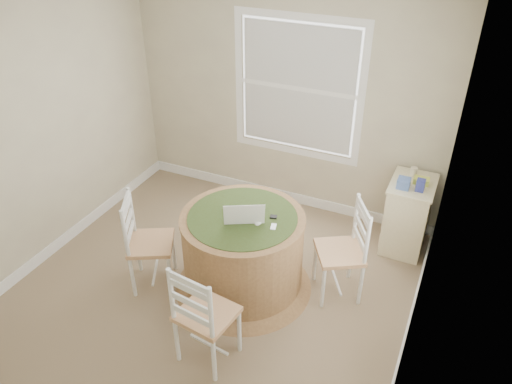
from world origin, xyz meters
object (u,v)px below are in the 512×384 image
at_px(chair_near, 207,313).
at_px(round_table, 243,250).
at_px(chair_left, 151,243).
at_px(corner_chest, 407,215).
at_px(laptop, 244,216).
at_px(chair_right, 340,252).

bearing_deg(chair_near, round_table, -75.29).
xyz_separation_m(chair_left, chair_near, (0.91, -0.56, 0.00)).
xyz_separation_m(round_table, chair_left, (-0.80, -0.31, 0.04)).
bearing_deg(corner_chest, round_table, -135.20).
xyz_separation_m(chair_near, laptop, (-0.08, 0.85, 0.36)).
relative_size(round_table, chair_near, 1.37).
bearing_deg(chair_right, laptop, -99.10).
xyz_separation_m(chair_right, corner_chest, (0.44, 0.98, -0.08)).
height_order(round_table, corner_chest, round_table).
height_order(chair_left, corner_chest, chair_left).
xyz_separation_m(round_table, laptop, (0.02, -0.02, 0.40)).
distance_m(round_table, chair_near, 0.87).
bearing_deg(chair_left, laptop, -98.31).
distance_m(chair_right, corner_chest, 1.07).
distance_m(chair_left, corner_chest, 2.61).
bearing_deg(chair_near, chair_right, -114.30).
distance_m(chair_right, laptop, 0.94).
distance_m(chair_near, chair_right, 1.37).
xyz_separation_m(round_table, chair_right, (0.83, 0.29, 0.04)).
height_order(chair_near, corner_chest, chair_near).
height_order(chair_right, laptop, laptop).
bearing_deg(chair_right, chair_left, -99.97).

